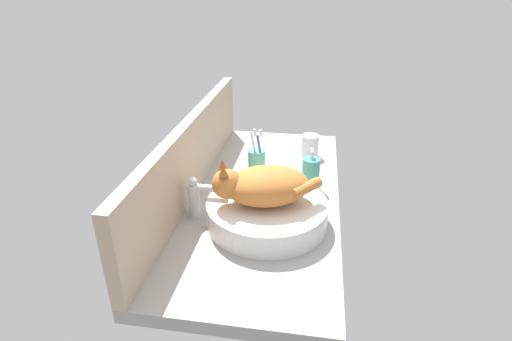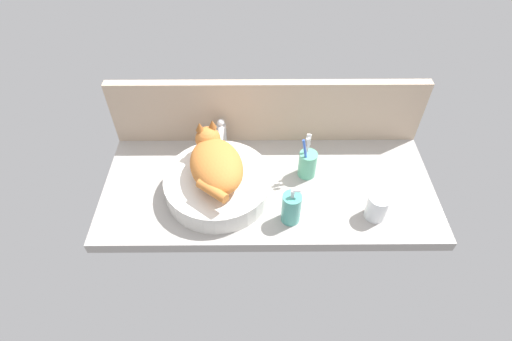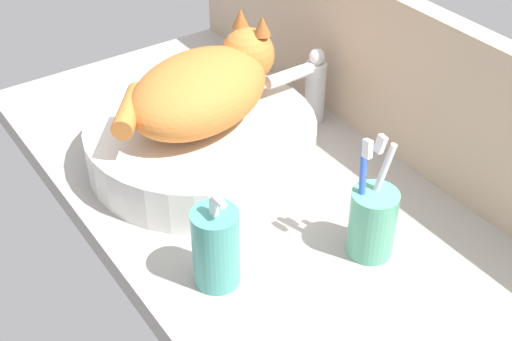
% 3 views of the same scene
% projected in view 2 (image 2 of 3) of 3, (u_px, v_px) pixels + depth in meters
% --- Properties ---
extents(ground_plane, '(1.17, 0.52, 0.04)m').
position_uv_depth(ground_plane, '(268.00, 186.00, 1.44)').
color(ground_plane, '#9E9993').
extents(backsplash_panel, '(1.17, 0.04, 0.26)m').
position_uv_depth(backsplash_panel, '(267.00, 111.00, 1.50)').
color(backsplash_panel, tan).
rests_on(backsplash_panel, ground_plane).
extents(sink_basin, '(0.37, 0.37, 0.07)m').
position_uv_depth(sink_basin, '(218.00, 184.00, 1.37)').
color(sink_basin, silver).
rests_on(sink_basin, ground_plane).
extents(cat, '(0.24, 0.32, 0.14)m').
position_uv_depth(cat, '(215.00, 162.00, 1.31)').
color(cat, '#CC7533').
rests_on(cat, sink_basin).
extents(faucet, '(0.04, 0.12, 0.14)m').
position_uv_depth(faucet, '(222.00, 135.00, 1.50)').
color(faucet, silver).
rests_on(faucet, ground_plane).
extents(soap_dispenser, '(0.06, 0.06, 0.15)m').
position_uv_depth(soap_dispenser, '(291.00, 208.00, 1.28)').
color(soap_dispenser, teal).
rests_on(soap_dispenser, ground_plane).
extents(toothbrush_cup, '(0.06, 0.06, 0.19)m').
position_uv_depth(toothbrush_cup, '(307.00, 164.00, 1.42)').
color(toothbrush_cup, '#5BB28E').
rests_on(toothbrush_cup, ground_plane).
extents(water_glass, '(0.07, 0.07, 0.09)m').
position_uv_depth(water_glass, '(377.00, 208.00, 1.30)').
color(water_glass, white).
rests_on(water_glass, ground_plane).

